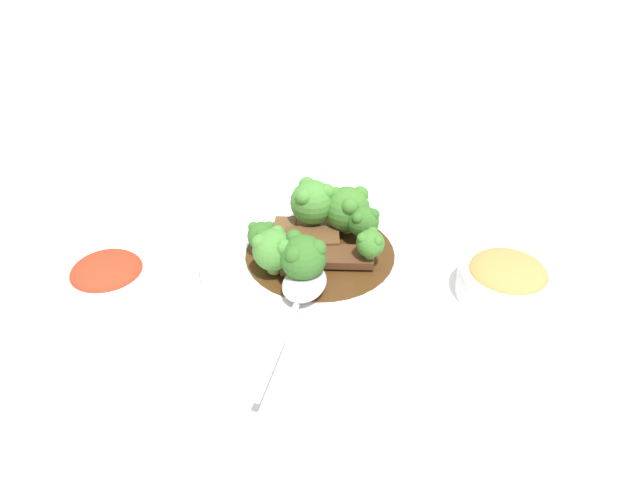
% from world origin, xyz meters
% --- Properties ---
extents(ground_plane, '(4.00, 4.00, 0.00)m').
position_xyz_m(ground_plane, '(0.00, 0.00, 0.00)').
color(ground_plane, white).
extents(main_plate, '(0.28, 0.28, 0.02)m').
position_xyz_m(main_plate, '(0.00, 0.00, 0.01)').
color(main_plate, white).
rests_on(main_plate, ground_plane).
extents(beef_strip_0, '(0.07, 0.07, 0.01)m').
position_xyz_m(beef_strip_0, '(-0.01, -0.02, 0.03)').
color(beef_strip_0, brown).
rests_on(beef_strip_0, main_plate).
extents(beef_strip_1, '(0.07, 0.08, 0.01)m').
position_xyz_m(beef_strip_1, '(0.00, 0.03, 0.02)').
color(beef_strip_1, '#56331E').
rests_on(beef_strip_1, main_plate).
extents(beef_strip_2, '(0.07, 0.06, 0.01)m').
position_xyz_m(beef_strip_2, '(0.03, -0.01, 0.02)').
color(beef_strip_2, brown).
rests_on(beef_strip_2, main_plate).
extents(beef_strip_3, '(0.07, 0.06, 0.01)m').
position_xyz_m(beef_strip_3, '(0.01, -0.05, 0.02)').
color(beef_strip_3, brown).
rests_on(beef_strip_3, main_plate).
extents(broccoli_floret_0, '(0.05, 0.05, 0.06)m').
position_xyz_m(broccoli_floret_0, '(-0.04, -0.04, 0.06)').
color(broccoli_floret_0, '#7FA84C').
rests_on(broccoli_floret_0, main_plate).
extents(broccoli_floret_1, '(0.06, 0.06, 0.06)m').
position_xyz_m(broccoli_floret_1, '(-0.06, 0.00, 0.05)').
color(broccoli_floret_1, '#8EB756').
rests_on(broccoli_floret_1, main_plate).
extents(broccoli_floret_2, '(0.05, 0.05, 0.05)m').
position_xyz_m(broccoli_floret_2, '(0.06, -0.02, 0.05)').
color(broccoli_floret_2, '#7FA84C').
rests_on(broccoli_floret_2, main_plate).
extents(broccoli_floret_3, '(0.05, 0.05, 0.06)m').
position_xyz_m(broccoli_floret_3, '(0.05, 0.02, 0.05)').
color(broccoli_floret_3, '#8EB756').
rests_on(broccoli_floret_3, main_plate).
extents(broccoli_floret_4, '(0.03, 0.03, 0.04)m').
position_xyz_m(broccoli_floret_4, '(0.04, -0.05, 0.04)').
color(broccoli_floret_4, '#7FA84C').
rests_on(broccoli_floret_4, main_plate).
extents(broccoli_floret_5, '(0.03, 0.03, 0.04)m').
position_xyz_m(broccoli_floret_5, '(-0.01, 0.06, 0.05)').
color(broccoli_floret_5, '#8EB756').
rests_on(broccoli_floret_5, main_plate).
extents(broccoli_floret_6, '(0.04, 0.04, 0.05)m').
position_xyz_m(broccoli_floret_6, '(-0.05, 0.03, 0.05)').
color(broccoli_floret_6, '#8EB756').
rests_on(broccoli_floret_6, main_plate).
extents(serving_spoon, '(0.19, 0.10, 0.01)m').
position_xyz_m(serving_spoon, '(0.08, 0.03, 0.03)').
color(serving_spoon, silver).
rests_on(serving_spoon, main_plate).
extents(side_bowl_kimchi, '(0.10, 0.10, 0.05)m').
position_xyz_m(side_bowl_kimchi, '(0.19, -0.14, 0.03)').
color(side_bowl_kimchi, white).
rests_on(side_bowl_kimchi, ground_plane).
extents(side_bowl_appetizer, '(0.11, 0.11, 0.04)m').
position_xyz_m(side_bowl_appetizer, '(-0.08, 0.20, 0.02)').
color(side_bowl_appetizer, white).
rests_on(side_bowl_appetizer, ground_plane).
extents(sauce_dish, '(0.08, 0.08, 0.01)m').
position_xyz_m(sauce_dish, '(-0.20, -0.09, 0.01)').
color(sauce_dish, white).
rests_on(sauce_dish, ground_plane).
extents(paper_napkin, '(0.12, 0.11, 0.01)m').
position_xyz_m(paper_napkin, '(-0.18, -0.09, 0.00)').
color(paper_napkin, silver).
rests_on(paper_napkin, ground_plane).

